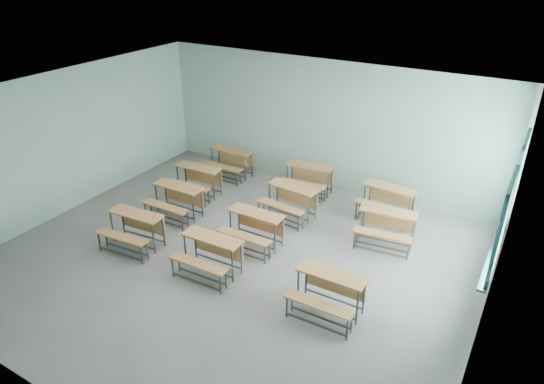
% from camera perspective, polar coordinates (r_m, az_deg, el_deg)
% --- Properties ---
extents(room, '(9.04, 8.04, 3.24)m').
position_cam_1_polar(room, '(8.88, -4.17, 0.61)').
color(room, gray).
rests_on(room, ground).
extents(desk_unit_r0c0, '(1.22, 0.87, 0.73)m').
position_cam_1_polar(desk_unit_r0c0, '(10.21, -16.00, -3.81)').
color(desk_unit_r0c0, '#A16B3A').
rests_on(desk_unit_r0c0, ground).
extents(desk_unit_r0c1, '(1.19, 0.81, 0.73)m').
position_cam_1_polar(desk_unit_r0c1, '(9.12, -7.37, -6.84)').
color(desk_unit_r0c1, '#A16B3A').
rests_on(desk_unit_r0c1, ground).
extents(desk_unit_r0c2, '(1.17, 0.79, 0.73)m').
position_cam_1_polar(desk_unit_r0c2, '(8.20, 6.66, -11.22)').
color(desk_unit_r0c2, '#A16B3A').
rests_on(desk_unit_r0c2, ground).
extents(desk_unit_r1c0, '(1.17, 0.80, 0.73)m').
position_cam_1_polar(desk_unit_r1c0, '(11.12, -11.28, -0.58)').
color(desk_unit_r1c0, '#A16B3A').
rests_on(desk_unit_r1c0, ground).
extents(desk_unit_r1c1, '(1.17, 0.79, 0.73)m').
position_cam_1_polar(desk_unit_r1c1, '(9.84, -2.20, -3.88)').
color(desk_unit_r1c1, '#A16B3A').
rests_on(desk_unit_r1c1, ground).
extents(desk_unit_r2c0, '(1.21, 0.84, 0.73)m').
position_cam_1_polar(desk_unit_r2c0, '(11.99, -8.89, 1.74)').
color(desk_unit_r2c0, '#A16B3A').
rests_on(desk_unit_r2c0, ground).
extents(desk_unit_r2c1, '(1.23, 0.89, 0.73)m').
position_cam_1_polar(desk_unit_r2c1, '(10.89, 2.11, -0.64)').
color(desk_unit_r2c1, '#A16B3A').
rests_on(desk_unit_r2c1, ground).
extents(desk_unit_r2c2, '(1.25, 0.92, 0.73)m').
position_cam_1_polar(desk_unit_r2c2, '(10.17, 13.34, -3.59)').
color(desk_unit_r2c2, '#A16B3A').
rests_on(desk_unit_r2c2, ground).
extents(desk_unit_r3c0, '(1.17, 0.79, 0.73)m').
position_cam_1_polar(desk_unit_r3c0, '(12.93, -5.03, 3.88)').
color(desk_unit_r3c0, '#A16B3A').
rests_on(desk_unit_r3c0, ground).
extents(desk_unit_r3c1, '(1.23, 0.89, 0.73)m').
position_cam_1_polar(desk_unit_r3c1, '(11.97, 4.28, 1.95)').
color(desk_unit_r3c1, '#A16B3A').
rests_on(desk_unit_r3c1, ground).
extents(desk_unit_r3c2, '(1.21, 0.86, 0.73)m').
position_cam_1_polar(desk_unit_r3c2, '(11.17, 13.44, -0.69)').
color(desk_unit_r3c2, '#A16B3A').
rests_on(desk_unit_r3c2, ground).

